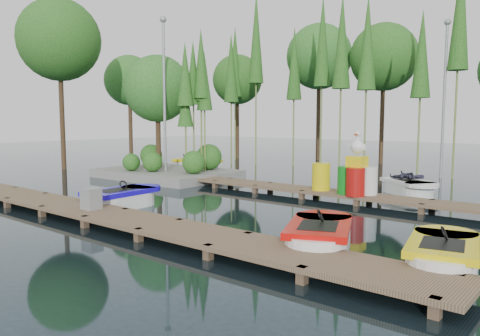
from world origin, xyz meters
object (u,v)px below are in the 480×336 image
Objects in this scene: boat_red at (319,237)px; utility_cabinet at (91,199)px; boat_yellow_far at (196,164)px; drum_cluster at (357,176)px; island at (166,110)px; yellow_barrel at (321,177)px; boat_blue at (121,199)px.

utility_cabinet is at bearing 168.61° from boat_red.
boat_yellow_far reaches higher than boat_red.
drum_cluster reaches higher than boat_yellow_far.
island is 9.14m from yellow_barrel.
yellow_barrel is at bearing 65.83° from utility_cabinet.
drum_cluster is at bearing -5.31° from island.
boat_blue is 0.93× the size of boat_red.
yellow_barrel is (9.78, -3.81, 0.47)m from boat_yellow_far.
utility_cabinet is (0.86, -1.62, 0.32)m from boat_blue.
boat_blue is 1.35× the size of drum_cluster.
boat_yellow_far is 3.30× the size of yellow_barrel.
boat_yellow_far is (-1.00, 3.02, -2.88)m from island.
boat_blue is at bearing -126.64° from yellow_barrel.
boat_blue is at bearing -52.11° from boat_yellow_far.
island is at bearing 124.54° from boat_blue.
boat_blue is at bearing 117.88° from utility_cabinet.
boat_blue is 4.85× the size of utility_cabinet.
island reaches higher than utility_cabinet.
boat_red is (11.94, -6.42, -2.92)m from island.
boat_yellow_far reaches higher than utility_cabinet.
island reaches higher than yellow_barrel.
drum_cluster is (5.39, 5.22, 0.64)m from boat_blue.
yellow_barrel is 1.41m from drum_cluster.
yellow_barrel reaches higher than boat_red.
boat_red is at bearing -5.27° from boat_blue.
boat_blue is 0.90× the size of boat_yellow_far.
boat_yellow_far is 10.51m from yellow_barrel.
boat_yellow_far is 11.87m from drum_cluster.
boat_yellow_far is (-12.94, 9.45, 0.04)m from boat_red.
yellow_barrel is at bearing -15.57° from boat_yellow_far.
drum_cluster is at bearing 40.86° from boat_blue.
island reaches higher than boat_blue.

